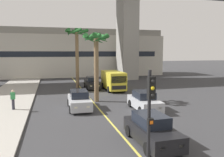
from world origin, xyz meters
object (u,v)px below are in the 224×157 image
at_px(traffic_light_median_near, 150,113).
at_px(palm_tree_mid_median, 96,48).
at_px(car_queue_third, 92,83).
at_px(delivery_van, 113,80).
at_px(car_queue_fourth, 79,100).
at_px(car_queue_second, 151,130).
at_px(car_queue_front, 144,101).
at_px(pedestrian_mid_block, 13,99).
at_px(palm_tree_near_median, 77,42).

xyz_separation_m(traffic_light_median_near, palm_tree_mid_median, (0.98, 14.26, 2.52)).
xyz_separation_m(car_queue_third, delivery_van, (2.31, -2.07, 0.57)).
distance_m(car_queue_third, car_queue_fourth, 10.82).
height_order(car_queue_second, traffic_light_median_near, traffic_light_median_near).
distance_m(car_queue_fourth, traffic_light_median_near, 12.05).
xyz_separation_m(car_queue_front, palm_tree_mid_median, (-3.19, 4.22, 4.51)).
relative_size(palm_tree_mid_median, pedestrian_mid_block, 4.11).
xyz_separation_m(traffic_light_median_near, pedestrian_mid_block, (-6.30, 12.44, -1.72)).
bearing_deg(palm_tree_near_median, car_queue_front, -73.29).
relative_size(car_queue_third, pedestrian_mid_block, 2.55).
relative_size(car_queue_front, car_queue_fourth, 1.00).
relative_size(car_queue_fourth, palm_tree_near_median, 0.52).
bearing_deg(car_queue_fourth, palm_tree_near_median, 83.96).
height_order(car_queue_third, palm_tree_near_median, palm_tree_near_median).
relative_size(car_queue_fourth, delivery_van, 0.79).
bearing_deg(car_queue_front, palm_tree_near_median, 106.71).
bearing_deg(pedestrian_mid_block, car_queue_fourth, -6.48).
distance_m(car_queue_front, car_queue_fourth, 5.48).
height_order(car_queue_front, car_queue_third, same).
distance_m(delivery_van, pedestrian_mid_block, 13.13).
height_order(car_queue_front, delivery_van, delivery_van).
relative_size(car_queue_second, car_queue_third, 1.00).
relative_size(delivery_van, traffic_light_median_near, 1.25).
xyz_separation_m(car_queue_front, delivery_van, (0.15, 10.12, 0.57)).
height_order(traffic_light_median_near, palm_tree_mid_median, palm_tree_mid_median).
bearing_deg(car_queue_front, car_queue_third, 100.06).
xyz_separation_m(car_queue_fourth, palm_tree_mid_median, (1.99, 2.42, 4.51)).
xyz_separation_m(delivery_van, palm_tree_near_median, (-4.12, 3.10, 4.77)).
height_order(car_queue_fourth, pedestrian_mid_block, pedestrian_mid_block).
bearing_deg(pedestrian_mid_block, car_queue_front, -12.93).
relative_size(car_queue_front, car_queue_second, 1.01).
xyz_separation_m(car_queue_fourth, palm_tree_near_median, (1.21, 11.42, 5.34)).
bearing_deg(delivery_van, pedestrian_mid_block, -143.95).
height_order(car_queue_second, palm_tree_mid_median, palm_tree_mid_median).
bearing_deg(pedestrian_mid_block, traffic_light_median_near, -63.14).
distance_m(palm_tree_near_median, palm_tree_mid_median, 9.08).
height_order(car_queue_front, palm_tree_mid_median, palm_tree_mid_median).
relative_size(delivery_van, palm_tree_mid_median, 0.79).
xyz_separation_m(car_queue_second, car_queue_fourth, (-2.77, 8.33, 0.00)).
distance_m(delivery_van, palm_tree_mid_median, 7.85).
bearing_deg(car_queue_third, delivery_van, -41.85).
height_order(palm_tree_mid_median, pedestrian_mid_block, palm_tree_mid_median).
relative_size(delivery_van, pedestrian_mid_block, 3.25).
height_order(delivery_van, pedestrian_mid_block, delivery_van).
relative_size(palm_tree_near_median, pedestrian_mid_block, 4.91).
bearing_deg(car_queue_third, palm_tree_near_median, 150.31).
bearing_deg(traffic_light_median_near, car_queue_front, 67.48).
height_order(car_queue_fourth, traffic_light_median_near, traffic_light_median_near).
xyz_separation_m(car_queue_second, pedestrian_mid_block, (-8.05, 8.93, 0.28)).
bearing_deg(car_queue_second, traffic_light_median_near, -116.53).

